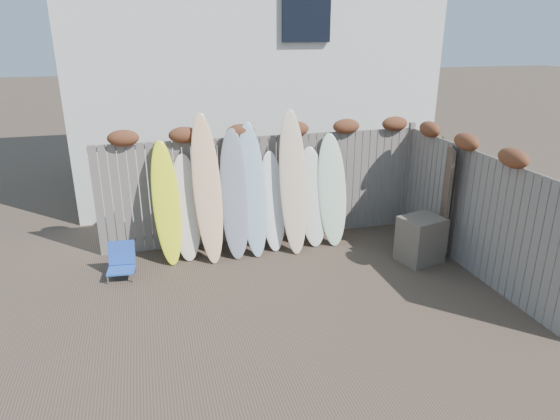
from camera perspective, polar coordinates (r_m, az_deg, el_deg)
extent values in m
plane|color=#493A2D|center=(7.62, 2.42, -10.11)|extent=(80.00, 80.00, 0.00)
cube|color=slate|center=(9.34, -1.94, 2.45)|extent=(6.00, 0.10, 2.00)
cube|color=slate|center=(10.40, 14.38, 3.96)|extent=(0.10, 0.10, 2.10)
ellipsoid|color=brown|center=(8.80, -17.49, 7.84)|extent=(0.52, 0.28, 0.28)
ellipsoid|color=brown|center=(8.82, -10.95, 8.42)|extent=(0.52, 0.28, 0.28)
ellipsoid|color=brown|center=(8.94, -4.49, 8.89)|extent=(0.52, 0.28, 0.28)
ellipsoid|color=brown|center=(9.18, 1.73, 9.23)|extent=(0.52, 0.28, 0.28)
ellipsoid|color=brown|center=(9.52, 7.57, 9.46)|extent=(0.52, 0.28, 0.28)
ellipsoid|color=brown|center=(9.94, 12.98, 9.58)|extent=(0.52, 0.28, 0.28)
cube|color=slate|center=(8.67, 21.36, -0.40)|extent=(0.10, 4.40, 2.00)
ellipsoid|color=brown|center=(7.82, 25.10, 5.40)|extent=(0.28, 0.56, 0.28)
ellipsoid|color=brown|center=(8.66, 20.53, 7.31)|extent=(0.28, 0.56, 0.28)
ellipsoid|color=brown|center=(9.56, 16.76, 8.83)|extent=(0.28, 0.56, 0.28)
cube|color=silver|center=(13.04, -4.20, 16.42)|extent=(8.00, 5.00, 6.00)
cube|color=black|center=(10.75, 3.04, 22.06)|extent=(1.00, 0.12, 1.30)
cube|color=blue|center=(8.50, -17.67, -6.53)|extent=(0.46, 0.41, 0.03)
cube|color=#234AB3|center=(8.59, -17.65, -4.66)|extent=(0.44, 0.17, 0.39)
cylinder|color=#B7B7BE|center=(8.43, -19.08, -7.55)|extent=(0.02, 0.02, 0.16)
cylinder|color=#9E9FA5|center=(8.71, -18.76, -6.58)|extent=(0.02, 0.02, 0.16)
cylinder|color=#BABBC2|center=(8.36, -16.42, -7.46)|extent=(0.02, 0.02, 0.16)
cylinder|color=#9F9FA5|center=(8.65, -16.20, -6.48)|extent=(0.02, 0.02, 0.16)
cube|color=#423531|center=(8.95, 15.78, -3.24)|extent=(0.81, 0.73, 0.80)
cube|color=#30281D|center=(9.44, 18.10, 1.48)|extent=(0.60, 1.20, 1.95)
ellipsoid|color=#F6FF19|center=(8.69, -12.86, 0.77)|extent=(0.51, 0.76, 2.06)
ellipsoid|color=#F0E1CA|center=(8.79, -10.72, 0.26)|extent=(0.54, 0.67, 1.80)
ellipsoid|color=#FFBB8A|center=(8.62, -8.32, 2.44)|extent=(0.52, 0.89, 2.49)
ellipsoid|color=gray|center=(8.74, -5.20, 1.84)|extent=(0.59, 0.83, 2.21)
ellipsoid|color=#8FB1C7|center=(8.79, -3.15, 2.33)|extent=(0.48, 0.81, 2.30)
ellipsoid|color=white|center=(9.02, -0.86, 1.00)|extent=(0.48, 0.65, 1.76)
ellipsoid|color=beige|center=(8.91, 1.52, 3.24)|extent=(0.58, 0.91, 2.49)
ellipsoid|color=silver|center=(9.23, 3.73, 1.52)|extent=(0.56, 0.66, 1.79)
ellipsoid|color=silver|center=(9.30, 5.97, 2.32)|extent=(0.60, 0.76, 2.02)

